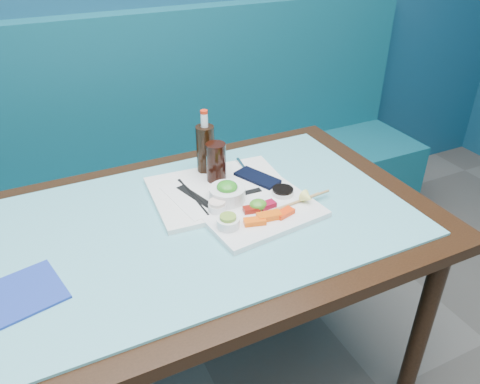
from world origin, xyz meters
name	(u,v)px	position (x,y,z in m)	size (l,w,h in m)	color
booth_bench	(141,194)	(0.00, 2.29, 0.37)	(3.00, 0.56, 1.17)	#0E4B59
dining_table	(205,242)	(0.00, 1.45, 0.67)	(1.40, 0.90, 0.75)	black
glass_top	(204,219)	(0.00, 1.45, 0.75)	(1.22, 0.76, 0.01)	#5FB2BE
sashimi_plate	(261,212)	(0.16, 1.39, 0.77)	(0.35, 0.25, 0.02)	white
salmon_left	(255,221)	(0.11, 1.33, 0.78)	(0.06, 0.03, 0.02)	#FF590A
salmon_mid	(269,216)	(0.16, 1.34, 0.78)	(0.07, 0.03, 0.02)	#F35909
salmon_right	(285,213)	(0.21, 1.33, 0.78)	(0.06, 0.03, 0.01)	#FF390A
tuna_left	(251,209)	(0.13, 1.39, 0.78)	(0.05, 0.03, 0.02)	maroon
tuna_right	(267,205)	(0.19, 1.39, 0.78)	(0.05, 0.03, 0.02)	maroon
seaweed_garnish	(258,205)	(0.16, 1.40, 0.79)	(0.05, 0.05, 0.03)	#3D881F
ramekin_wasabi	(228,223)	(0.04, 1.35, 0.79)	(0.07, 0.07, 0.03)	white
wasabi_fill	(228,217)	(0.04, 1.35, 0.81)	(0.05, 0.05, 0.01)	olive
ramekin_ginger	(217,207)	(0.04, 1.44, 0.79)	(0.05, 0.05, 0.02)	white
ginger_fill	(217,203)	(0.04, 1.44, 0.80)	(0.05, 0.05, 0.01)	beige
soy_dish	(283,192)	(0.27, 1.44, 0.78)	(0.07, 0.07, 0.01)	white
soy_fill	(283,189)	(0.27, 1.44, 0.79)	(0.07, 0.07, 0.01)	black
lemon_wedge	(307,198)	(0.31, 1.36, 0.80)	(0.04, 0.04, 0.03)	#FEFF78
chopstick_sleeve	(241,194)	(0.15, 1.49, 0.78)	(0.14, 0.02, 0.00)	black
wooden_chopstick_a	(295,203)	(0.27, 1.37, 0.78)	(0.01, 0.01, 0.20)	tan
wooden_chopstick_b	(298,202)	(0.28, 1.37, 0.78)	(0.01, 0.01, 0.25)	#A37D4C
serving_tray	(221,191)	(0.10, 1.56, 0.77)	(0.44, 0.33, 0.02)	white
paper_placemat	(221,188)	(0.10, 1.56, 0.78)	(0.33, 0.23, 0.00)	white
seaweed_bowl	(227,194)	(0.09, 1.48, 0.80)	(0.11, 0.11, 0.05)	white
seaweed_salad	(227,187)	(0.09, 1.48, 0.82)	(0.07, 0.07, 0.03)	#2C8C20
cola_glass	(216,162)	(0.11, 1.61, 0.84)	(0.07, 0.07, 0.13)	black
navy_pouch	(257,178)	(0.24, 1.56, 0.78)	(0.07, 0.15, 0.01)	black
fork	(242,165)	(0.23, 1.66, 0.78)	(0.01, 0.01, 0.09)	silver
black_chopstick_a	(193,196)	(0.00, 1.55, 0.78)	(0.01, 0.01, 0.24)	black
black_chopstick_b	(196,196)	(0.01, 1.55, 0.78)	(0.01, 0.01, 0.24)	black
tray_sleeve	(194,196)	(0.01, 1.55, 0.78)	(0.03, 0.16, 0.00)	black
cola_bottle_body	(206,151)	(0.11, 1.70, 0.85)	(0.06, 0.06, 0.18)	black
cola_bottle_neck	(204,120)	(0.11, 1.70, 0.96)	(0.02, 0.02, 0.05)	white
cola_bottle_cap	(204,112)	(0.11, 1.70, 0.99)	(0.02, 0.02, 0.01)	red
blue_napkin	(24,293)	(-0.51, 1.34, 0.76)	(0.17, 0.17, 0.01)	navy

